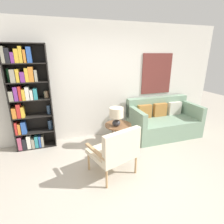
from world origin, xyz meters
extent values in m
plane|color=#B2A899|center=(0.00, 0.00, 0.00)|extent=(14.00, 14.00, 0.00)
cube|color=silver|center=(0.00, 2.03, 1.35)|extent=(6.40, 0.06, 2.70)
cube|color=brown|center=(1.56, 1.99, 1.50)|extent=(0.85, 0.02, 1.02)
cube|color=black|center=(-1.89, 1.85, 1.10)|extent=(0.02, 0.30, 2.20)
cube|color=black|center=(-1.10, 1.85, 1.10)|extent=(0.02, 0.30, 2.20)
cube|color=black|center=(-1.50, 1.85, 2.19)|extent=(0.81, 0.30, 0.02)
cube|color=black|center=(-1.50, 1.85, 0.01)|extent=(0.81, 0.30, 0.02)
cube|color=black|center=(-1.50, 2.00, 1.10)|extent=(0.81, 0.01, 2.20)
cube|color=black|center=(-1.50, 1.85, 0.37)|extent=(0.81, 0.30, 0.02)
cube|color=#B24C6B|center=(-1.83, 1.83, 0.16)|extent=(0.08, 0.24, 0.29)
cube|color=black|center=(-1.75, 1.82, 0.14)|extent=(0.08, 0.23, 0.23)
cube|color=silver|center=(-1.66, 1.82, 0.17)|extent=(0.08, 0.22, 0.29)
cube|color=gray|center=(-1.58, 1.82, 0.12)|extent=(0.06, 0.22, 0.20)
cube|color=teal|center=(-1.50, 1.81, 0.15)|extent=(0.07, 0.20, 0.26)
cube|color=#2D56A8|center=(-1.43, 1.80, 0.14)|extent=(0.04, 0.19, 0.25)
cube|color=gray|center=(-1.38, 1.83, 0.14)|extent=(0.04, 0.24, 0.24)
cube|color=black|center=(-1.50, 1.85, 0.74)|extent=(0.81, 0.30, 0.02)
cube|color=red|center=(-1.85, 1.81, 0.51)|extent=(0.04, 0.19, 0.26)
cube|color=orange|center=(-1.79, 1.82, 0.49)|extent=(0.05, 0.21, 0.22)
cube|color=#2D56A8|center=(-1.71, 1.80, 0.51)|extent=(0.09, 0.18, 0.26)
cylinder|color=#334C6B|center=(-1.18, 1.85, 0.49)|extent=(0.10, 0.10, 0.21)
cube|color=black|center=(-1.50, 1.85, 1.10)|extent=(0.81, 0.30, 0.02)
cube|color=orange|center=(-1.83, 1.80, 0.85)|extent=(0.08, 0.18, 0.21)
cube|color=red|center=(-1.75, 1.82, 0.89)|extent=(0.07, 0.22, 0.29)
cube|color=gold|center=(-1.68, 1.80, 0.85)|extent=(0.06, 0.18, 0.22)
cylinder|color=#334C6B|center=(-1.17, 1.85, 0.84)|extent=(0.08, 0.08, 0.19)
cube|color=black|center=(-1.50, 1.85, 1.46)|extent=(0.81, 0.30, 0.02)
cube|color=gray|center=(-1.83, 1.83, 1.21)|extent=(0.08, 0.24, 0.19)
cube|color=#7A338C|center=(-1.74, 1.80, 1.25)|extent=(0.07, 0.18, 0.28)
cube|color=red|center=(-1.67, 1.81, 1.25)|extent=(0.05, 0.20, 0.28)
cube|color=gold|center=(-1.61, 1.83, 1.22)|extent=(0.06, 0.24, 0.22)
cube|color=silver|center=(-1.54, 1.83, 1.24)|extent=(0.07, 0.25, 0.26)
cube|color=silver|center=(-1.46, 1.80, 1.21)|extent=(0.06, 0.18, 0.20)
cube|color=teal|center=(-1.39, 1.80, 1.22)|extent=(0.07, 0.18, 0.22)
cylinder|color=#8C6B4C|center=(-1.18, 1.85, 1.18)|extent=(0.10, 0.10, 0.15)
cube|color=black|center=(-1.50, 1.85, 1.82)|extent=(0.81, 0.30, 0.02)
cylinder|color=#194723|center=(-1.83, 1.85, 1.60)|extent=(0.06, 0.06, 0.26)
cube|color=gray|center=(-1.74, 1.80, 1.60)|extent=(0.09, 0.18, 0.25)
cube|color=gold|center=(-1.66, 1.84, 1.60)|extent=(0.06, 0.25, 0.25)
cube|color=#7A338C|center=(-1.57, 1.83, 1.57)|extent=(0.08, 0.24, 0.20)
cube|color=gold|center=(-1.50, 1.83, 1.60)|extent=(0.06, 0.23, 0.27)
cube|color=orange|center=(-1.42, 1.82, 1.62)|extent=(0.09, 0.22, 0.29)
cube|color=gray|center=(-1.33, 1.80, 1.58)|extent=(0.05, 0.18, 0.23)
cube|color=gray|center=(-1.84, 1.82, 1.98)|extent=(0.06, 0.22, 0.30)
cube|color=black|center=(-1.77, 1.79, 1.97)|extent=(0.07, 0.17, 0.27)
cube|color=#7A338C|center=(-1.69, 1.80, 1.93)|extent=(0.06, 0.19, 0.19)
cube|color=gold|center=(-1.62, 1.80, 1.96)|extent=(0.08, 0.19, 0.25)
cube|color=gold|center=(-1.55, 1.80, 1.98)|extent=(0.06, 0.18, 0.30)
cube|color=orange|center=(-1.48, 1.82, 1.95)|extent=(0.05, 0.23, 0.24)
cube|color=#2D56A8|center=(-1.40, 1.80, 1.98)|extent=(0.08, 0.17, 0.29)
cylinder|color=tan|center=(0.03, 0.83, 0.17)|extent=(0.04, 0.04, 0.34)
cylinder|color=tan|center=(-0.55, 0.64, 0.17)|extent=(0.04, 0.04, 0.34)
cylinder|color=tan|center=(0.21, 0.29, 0.17)|extent=(0.04, 0.04, 0.34)
cylinder|color=tan|center=(-0.38, 0.10, 0.17)|extent=(0.04, 0.04, 0.34)
cube|color=beige|center=(-0.17, 0.47, 0.38)|extent=(0.86, 0.83, 0.08)
cube|color=beige|center=(-0.09, 0.21, 0.65)|extent=(0.69, 0.31, 0.46)
cube|color=tan|center=(0.14, 0.57, 0.52)|extent=(0.23, 0.57, 0.04)
cube|color=tan|center=(-0.48, 0.37, 0.52)|extent=(0.23, 0.57, 0.04)
cube|color=gray|center=(1.56, 1.48, 0.22)|extent=(1.71, 0.94, 0.44)
cube|color=gray|center=(1.56, 1.85, 0.68)|extent=(1.71, 0.20, 0.48)
cube|color=gray|center=(0.76, 1.48, 0.61)|extent=(0.12, 0.94, 0.34)
cube|color=gray|center=(2.35, 1.48, 0.61)|extent=(0.12, 0.94, 0.34)
cube|color=#B27538|center=(1.11, 1.70, 0.61)|extent=(0.36, 0.12, 0.34)
cube|color=#B27538|center=(1.56, 1.70, 0.61)|extent=(0.36, 0.12, 0.34)
cube|color=beige|center=(2.01, 1.70, 0.61)|extent=(0.36, 0.12, 0.34)
cylinder|color=brown|center=(0.25, 1.32, 0.50)|extent=(0.59, 0.59, 0.02)
cylinder|color=brown|center=(0.25, 1.49, 0.24)|extent=(0.03, 0.03, 0.49)
cylinder|color=brown|center=(0.10, 1.23, 0.24)|extent=(0.03, 0.03, 0.49)
cylinder|color=brown|center=(0.41, 1.23, 0.24)|extent=(0.03, 0.03, 0.49)
ellipsoid|color=#2D2D33|center=(0.19, 1.25, 0.59)|extent=(0.18, 0.18, 0.14)
cylinder|color=tan|center=(0.19, 1.25, 0.69)|extent=(0.02, 0.02, 0.06)
cylinder|color=beige|center=(0.19, 1.25, 0.82)|extent=(0.30, 0.30, 0.21)
camera|label=1|loc=(-0.99, -2.04, 2.00)|focal=28.00mm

